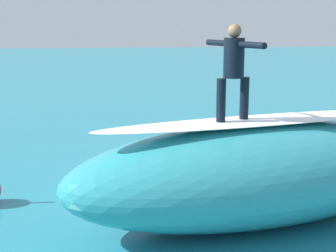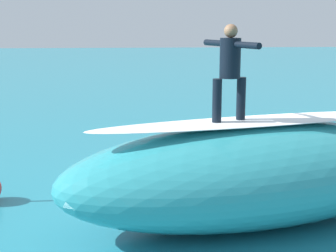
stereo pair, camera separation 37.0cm
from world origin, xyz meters
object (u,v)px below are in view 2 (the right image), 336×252
(surfboard_riding, at_px, (229,123))
(surfer_paddling, at_px, (131,154))
(surfer_riding, at_px, (230,65))
(surfboard_paddling, at_px, (127,162))

(surfboard_riding, distance_m, surfer_paddling, 4.96)
(surfboard_riding, distance_m, surfer_riding, 1.01)
(surfer_riding, relative_size, surfboard_paddling, 0.67)
(surfboard_paddling, bearing_deg, surfer_riding, 76.85)
(surfboard_riding, bearing_deg, surfer_riding, 66.53)
(surfer_riding, height_order, surfer_paddling, surfer_riding)
(surfer_riding, distance_m, surfboard_paddling, 5.46)
(surfer_riding, bearing_deg, surfboard_paddling, -90.12)
(surfboard_paddling, height_order, surfer_paddling, surfer_paddling)
(surfboard_riding, bearing_deg, surfer_paddling, -91.66)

